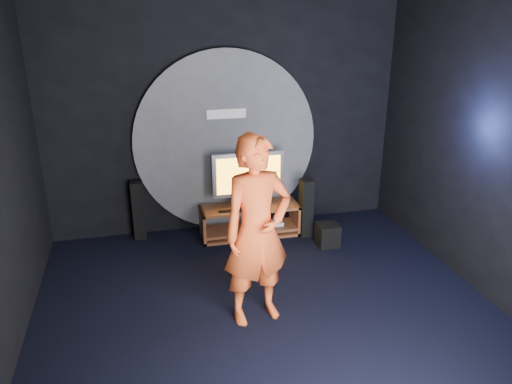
% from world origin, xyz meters
% --- Properties ---
extents(floor, '(5.00, 5.00, 0.00)m').
position_xyz_m(floor, '(0.00, 0.00, 0.00)').
color(floor, black).
rests_on(floor, ground).
extents(back_wall, '(5.00, 0.04, 3.50)m').
position_xyz_m(back_wall, '(0.00, 2.50, 1.75)').
color(back_wall, black).
rests_on(back_wall, ground).
extents(front_wall, '(5.00, 0.04, 3.50)m').
position_xyz_m(front_wall, '(0.00, -2.50, 1.75)').
color(front_wall, black).
rests_on(front_wall, ground).
extents(right_wall, '(0.04, 5.00, 3.50)m').
position_xyz_m(right_wall, '(2.50, 0.00, 1.75)').
color(right_wall, black).
rests_on(right_wall, ground).
extents(wall_disc_panel, '(2.60, 0.11, 2.60)m').
position_xyz_m(wall_disc_panel, '(0.00, 2.44, 1.30)').
color(wall_disc_panel, '#515156').
rests_on(wall_disc_panel, ground).
extents(media_console, '(1.40, 0.45, 0.45)m').
position_xyz_m(media_console, '(0.25, 2.05, 0.19)').
color(media_console, brown).
rests_on(media_console, ground).
extents(tv, '(1.02, 0.22, 0.77)m').
position_xyz_m(tv, '(0.25, 2.12, 0.87)').
color(tv, silver).
rests_on(tv, media_console).
extents(center_speaker, '(0.40, 0.15, 0.15)m').
position_xyz_m(center_speaker, '(0.25, 1.94, 0.53)').
color(center_speaker, black).
rests_on(center_speaker, media_console).
extents(remote, '(0.18, 0.05, 0.02)m').
position_xyz_m(remote, '(-0.13, 1.93, 0.46)').
color(remote, black).
rests_on(remote, media_console).
extents(tower_speaker_left, '(0.17, 0.19, 0.85)m').
position_xyz_m(tower_speaker_left, '(-1.29, 2.35, 0.42)').
color(tower_speaker_left, black).
rests_on(tower_speaker_left, ground).
extents(tower_speaker_right, '(0.17, 0.19, 0.85)m').
position_xyz_m(tower_speaker_right, '(1.03, 1.86, 0.42)').
color(tower_speaker_right, black).
rests_on(tower_speaker_right, ground).
extents(subwoofer, '(0.29, 0.29, 0.32)m').
position_xyz_m(subwoofer, '(1.22, 1.48, 0.16)').
color(subwoofer, black).
rests_on(subwoofer, ground).
extents(player, '(0.81, 0.62, 2.01)m').
position_xyz_m(player, '(-0.13, 0.08, 1.00)').
color(player, '#EC5220').
rests_on(player, ground).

